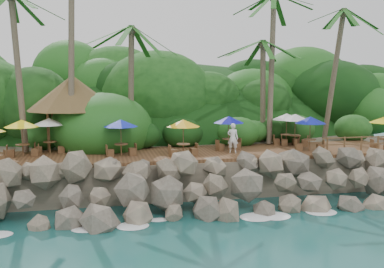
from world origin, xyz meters
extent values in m
plane|color=#19514F|center=(0.00, 0.00, 0.00)|extent=(140.00, 140.00, 0.00)
cube|color=gray|center=(0.00, 16.00, 1.05)|extent=(32.00, 25.20, 2.10)
ellipsoid|color=#143811|center=(0.00, 23.50, 0.00)|extent=(44.80, 28.00, 15.40)
cube|color=brown|center=(0.00, 6.00, 2.20)|extent=(26.00, 5.00, 0.20)
ellipsoid|color=white|center=(-9.00, 0.30, 0.03)|extent=(1.20, 0.80, 0.06)
ellipsoid|color=white|center=(-6.00, 0.30, 0.03)|extent=(1.20, 0.80, 0.06)
ellipsoid|color=white|center=(-3.00, 0.30, 0.03)|extent=(1.20, 0.80, 0.06)
ellipsoid|color=white|center=(0.00, 0.30, 0.03)|extent=(1.20, 0.80, 0.06)
ellipsoid|color=white|center=(3.00, 0.30, 0.03)|extent=(1.20, 0.80, 0.06)
ellipsoid|color=white|center=(6.00, 0.30, 0.03)|extent=(1.20, 0.80, 0.06)
ellipsoid|color=white|center=(9.00, 0.30, 0.03)|extent=(1.20, 0.80, 0.06)
cylinder|color=brown|center=(-10.02, 8.41, 7.01)|extent=(1.11, 1.75, 9.36)
cylinder|color=brown|center=(-6.93, 8.30, 8.15)|extent=(0.64, 2.89, 11.50)
cylinder|color=brown|center=(-3.36, 8.81, 6.09)|extent=(0.66, 0.76, 7.58)
ellipsoid|color=#23601E|center=(-3.36, 8.81, 9.87)|extent=(6.00, 6.00, 2.40)
cylinder|color=brown|center=(5.53, 8.91, 5.72)|extent=(0.75, 0.82, 6.85)
ellipsoid|color=#23601E|center=(5.53, 8.91, 9.14)|extent=(6.00, 6.00, 2.40)
cylinder|color=brown|center=(6.00, 8.63, 7.29)|extent=(1.08, 1.66, 9.94)
cylinder|color=brown|center=(10.95, 9.25, 6.85)|extent=(1.04, 1.49, 9.07)
ellipsoid|color=#23601E|center=(10.95, 9.25, 11.40)|extent=(6.00, 6.00, 2.40)
cylinder|color=brown|center=(-8.38, 7.75, 3.50)|extent=(0.16, 0.16, 2.40)
cylinder|color=brown|center=(-5.58, 7.75, 3.50)|extent=(0.16, 0.16, 2.40)
cylinder|color=brown|center=(-8.38, 10.55, 3.50)|extent=(0.16, 0.16, 2.40)
cylinder|color=brown|center=(-5.58, 10.55, 3.50)|extent=(0.16, 0.16, 2.40)
cone|color=brown|center=(-6.98, 9.15, 5.80)|extent=(5.65, 5.65, 2.20)
cylinder|color=brown|center=(11.80, 4.40, 2.64)|extent=(0.07, 0.07, 0.68)
cylinder|color=brown|center=(11.80, 4.40, 2.99)|extent=(0.77, 0.77, 0.05)
cube|color=brown|center=(11.16, 4.41, 2.51)|extent=(0.40, 0.40, 0.42)
cylinder|color=brown|center=(7.09, 7.07, 2.64)|extent=(0.07, 0.07, 0.68)
cylinder|color=brown|center=(7.09, 7.07, 2.99)|extent=(0.77, 0.77, 0.05)
cylinder|color=brown|center=(7.09, 7.07, 3.31)|extent=(0.05, 0.05, 2.03)
cone|color=silver|center=(7.09, 7.07, 4.19)|extent=(1.93, 1.93, 0.41)
cube|color=brown|center=(6.49, 7.31, 2.51)|extent=(0.50, 0.50, 0.42)
cube|color=brown|center=(7.69, 6.84, 2.51)|extent=(0.50, 0.50, 0.42)
cylinder|color=brown|center=(-8.28, 7.33, 2.64)|extent=(0.07, 0.07, 0.68)
cylinder|color=brown|center=(-8.28, 7.33, 2.99)|extent=(0.77, 0.77, 0.05)
cylinder|color=brown|center=(-8.28, 7.33, 3.31)|extent=(0.05, 0.05, 2.03)
cone|color=white|center=(-8.28, 7.33, 4.19)|extent=(1.93, 1.93, 0.41)
cube|color=brown|center=(-8.93, 7.31, 2.51)|extent=(0.40, 0.40, 0.42)
cube|color=brown|center=(-7.64, 7.35, 2.51)|extent=(0.40, 0.40, 0.42)
cylinder|color=brown|center=(7.15, 5.07, 2.64)|extent=(0.07, 0.07, 0.68)
cylinder|color=brown|center=(7.15, 5.07, 2.99)|extent=(0.77, 0.77, 0.05)
cylinder|color=brown|center=(7.15, 5.07, 3.31)|extent=(0.05, 0.05, 2.03)
cone|color=#0B1697|center=(7.15, 5.07, 4.19)|extent=(1.93, 1.93, 0.41)
cube|color=brown|center=(6.53, 5.23, 2.51)|extent=(0.47, 0.47, 0.42)
cube|color=brown|center=(7.77, 4.91, 2.51)|extent=(0.47, 0.47, 0.42)
cylinder|color=brown|center=(6.73, 7.60, 2.64)|extent=(0.07, 0.07, 0.68)
cylinder|color=brown|center=(6.73, 7.60, 2.99)|extent=(0.77, 0.77, 0.05)
cylinder|color=brown|center=(6.73, 7.60, 3.31)|extent=(0.05, 0.05, 2.03)
cone|color=silver|center=(6.73, 7.60, 4.19)|extent=(1.93, 1.93, 0.41)
cube|color=brown|center=(6.09, 7.71, 2.51)|extent=(0.45, 0.45, 0.42)
cube|color=brown|center=(7.36, 7.49, 2.51)|extent=(0.45, 0.45, 0.42)
cylinder|color=brown|center=(2.37, 6.35, 2.64)|extent=(0.07, 0.07, 0.68)
cylinder|color=brown|center=(2.37, 6.35, 2.99)|extent=(0.77, 0.77, 0.05)
cylinder|color=brown|center=(2.37, 6.35, 3.31)|extent=(0.05, 0.05, 2.03)
cone|color=#0B0C98|center=(2.37, 6.35, 4.19)|extent=(1.93, 1.93, 0.41)
cube|color=brown|center=(1.77, 6.13, 2.51)|extent=(0.50, 0.50, 0.42)
cube|color=brown|center=(2.98, 6.58, 2.51)|extent=(0.50, 0.50, 0.42)
cylinder|color=brown|center=(-0.76, 4.79, 2.64)|extent=(0.07, 0.07, 0.68)
cylinder|color=brown|center=(-0.76, 4.79, 2.99)|extent=(0.77, 0.77, 0.05)
cylinder|color=brown|center=(-0.76, 4.79, 3.31)|extent=(0.05, 0.05, 2.03)
cone|color=#F0B014|center=(-0.76, 4.79, 4.19)|extent=(1.93, 1.93, 0.41)
cube|color=brown|center=(-1.39, 4.65, 2.51)|extent=(0.46, 0.46, 0.42)
cube|color=brown|center=(-0.13, 4.93, 2.51)|extent=(0.46, 0.46, 0.42)
cylinder|color=brown|center=(-4.21, 5.54, 2.64)|extent=(0.07, 0.07, 0.68)
cylinder|color=brown|center=(-4.21, 5.54, 2.99)|extent=(0.77, 0.77, 0.05)
cylinder|color=brown|center=(-4.21, 5.54, 3.31)|extent=(0.05, 0.05, 2.03)
cone|color=#0D1BAD|center=(-4.21, 5.54, 4.19)|extent=(1.93, 1.93, 0.41)
cube|color=brown|center=(-4.85, 5.42, 2.51)|extent=(0.45, 0.45, 0.42)
cube|color=brown|center=(-3.58, 5.66, 2.51)|extent=(0.45, 0.45, 0.42)
cube|color=brown|center=(-10.48, 4.71, 2.51)|extent=(0.51, 0.51, 0.42)
cylinder|color=brown|center=(-9.67, 6.52, 2.64)|extent=(0.07, 0.07, 0.68)
cylinder|color=brown|center=(-9.67, 6.52, 2.99)|extent=(0.77, 0.77, 0.05)
cylinder|color=brown|center=(-9.67, 6.52, 3.31)|extent=(0.05, 0.05, 2.03)
cone|color=yellow|center=(-9.67, 6.52, 4.19)|extent=(1.93, 1.93, 0.41)
cube|color=brown|center=(-10.31, 6.48, 2.51)|extent=(0.41, 0.41, 0.42)
cube|color=brown|center=(-9.02, 6.56, 2.51)|extent=(0.41, 0.41, 0.42)
cylinder|color=brown|center=(7.55, 3.65, 2.80)|extent=(0.10, 0.10, 1.00)
cylinder|color=brown|center=(8.65, 3.65, 2.80)|extent=(0.10, 0.10, 1.00)
cylinder|color=brown|center=(9.75, 3.65, 2.80)|extent=(0.10, 0.10, 1.00)
cylinder|color=brown|center=(10.85, 3.65, 2.80)|extent=(0.10, 0.10, 1.00)
imported|color=white|center=(2.32, 5.27, 3.18)|extent=(0.75, 0.63, 1.77)
camera|label=1|loc=(-5.42, -19.76, 6.73)|focal=41.67mm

